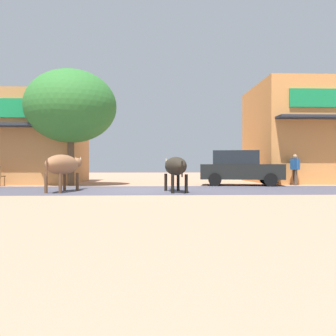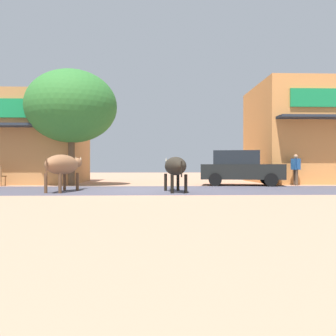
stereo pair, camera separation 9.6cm
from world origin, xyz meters
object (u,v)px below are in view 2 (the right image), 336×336
Objects in this scene: roadside_tree at (71,107)px; pedestrian_by_shop at (296,167)px; cow_far_dark at (175,166)px; cow_near_brown at (63,165)px; parked_hatchback_car at (240,168)px.

pedestrian_by_shop is (10.67, -0.25, -2.88)m from roadside_tree.
cow_far_dark is 1.79× the size of pedestrian_by_shop.
cow_near_brown is at bearing -157.74° from pedestrian_by_shop.
parked_hatchback_car reaches higher than pedestrian_by_shop.
parked_hatchback_car is 1.54× the size of cow_far_dark.
parked_hatchback_car reaches higher than cow_far_dark.
cow_near_brown reaches higher than cow_far_dark.
parked_hatchback_car is (7.99, -0.22, -2.89)m from roadside_tree.
pedestrian_by_shop is at bearing 35.62° from cow_far_dark.
parked_hatchback_car is 5.48m from cow_far_dark.
cow_far_dark is at bearing -44.49° from roadside_tree.
cow_far_dark is 7.41m from pedestrian_by_shop.
cow_near_brown is at bearing 176.78° from cow_far_dark.
roadside_tree is at bearing 135.51° from cow_far_dark.
parked_hatchback_car is 8.40m from cow_near_brown.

